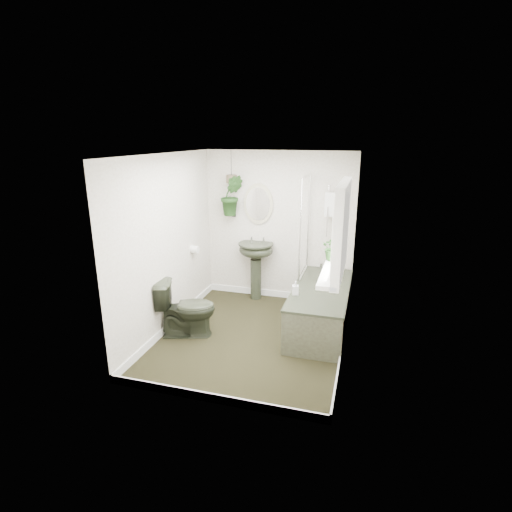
# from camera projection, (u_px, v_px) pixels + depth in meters

# --- Properties ---
(floor) EXTENTS (2.30, 2.80, 0.02)m
(floor) POSITION_uv_depth(u_px,v_px,m) (253.00, 337.00, 5.19)
(floor) COLOR black
(floor) RESTS_ON ground
(ceiling) EXTENTS (2.30, 2.80, 0.02)m
(ceiling) POSITION_uv_depth(u_px,v_px,m) (252.00, 153.00, 4.52)
(ceiling) COLOR white
(ceiling) RESTS_ON ground
(wall_back) EXTENTS (2.30, 0.02, 2.30)m
(wall_back) POSITION_uv_depth(u_px,v_px,m) (279.00, 227.00, 6.15)
(wall_back) COLOR white
(wall_back) RESTS_ON ground
(wall_front) EXTENTS (2.30, 0.02, 2.30)m
(wall_front) POSITION_uv_depth(u_px,v_px,m) (208.00, 294.00, 3.56)
(wall_front) COLOR white
(wall_front) RESTS_ON ground
(wall_left) EXTENTS (0.02, 2.80, 2.30)m
(wall_left) POSITION_uv_depth(u_px,v_px,m) (167.00, 245.00, 5.16)
(wall_left) COLOR white
(wall_left) RESTS_ON ground
(wall_right) EXTENTS (0.02, 2.80, 2.30)m
(wall_right) POSITION_uv_depth(u_px,v_px,m) (350.00, 259.00, 4.54)
(wall_right) COLOR white
(wall_right) RESTS_ON ground
(skirting) EXTENTS (2.30, 2.80, 0.10)m
(skirting) POSITION_uv_depth(u_px,v_px,m) (253.00, 333.00, 5.17)
(skirting) COLOR white
(skirting) RESTS_ON floor
(bathtub) EXTENTS (0.72, 1.72, 0.58)m
(bathtub) POSITION_uv_depth(u_px,v_px,m) (320.00, 308.00, 5.35)
(bathtub) COLOR #262B1F
(bathtub) RESTS_ON floor
(bath_screen) EXTENTS (0.04, 0.72, 1.40)m
(bath_screen) POSITION_uv_depth(u_px,v_px,m) (305.00, 226.00, 5.60)
(bath_screen) COLOR silver
(bath_screen) RESTS_ON bathtub
(shower_box) EXTENTS (0.20, 0.10, 0.35)m
(shower_box) POSITION_uv_depth(u_px,v_px,m) (332.00, 204.00, 5.76)
(shower_box) COLOR white
(shower_box) RESTS_ON wall_back
(oval_mirror) EXTENTS (0.46, 0.03, 0.62)m
(oval_mirror) POSITION_uv_depth(u_px,v_px,m) (258.00, 204.00, 6.09)
(oval_mirror) COLOR #B5AE8C
(oval_mirror) RESTS_ON wall_back
(wall_sconce) EXTENTS (0.04, 0.04, 0.22)m
(wall_sconce) POSITION_uv_depth(u_px,v_px,m) (233.00, 209.00, 6.22)
(wall_sconce) COLOR black
(wall_sconce) RESTS_ON wall_back
(toilet_roll_holder) EXTENTS (0.11, 0.11, 0.11)m
(toilet_roll_holder) POSITION_uv_depth(u_px,v_px,m) (195.00, 249.00, 5.86)
(toilet_roll_holder) COLOR white
(toilet_roll_holder) RESTS_ON wall_left
(window_recess) EXTENTS (0.08, 1.00, 0.90)m
(window_recess) POSITION_uv_depth(u_px,v_px,m) (342.00, 230.00, 3.77)
(window_recess) COLOR white
(window_recess) RESTS_ON wall_right
(window_sill) EXTENTS (0.18, 1.00, 0.04)m
(window_sill) POSITION_uv_depth(u_px,v_px,m) (332.00, 271.00, 3.91)
(window_sill) COLOR white
(window_sill) RESTS_ON wall_right
(window_blinds) EXTENTS (0.01, 0.86, 0.76)m
(window_blinds) POSITION_uv_depth(u_px,v_px,m) (337.00, 229.00, 3.79)
(window_blinds) COLOR white
(window_blinds) RESTS_ON wall_right
(toilet) EXTENTS (0.82, 0.62, 0.75)m
(toilet) POSITION_uv_depth(u_px,v_px,m) (186.00, 308.00, 5.13)
(toilet) COLOR #262B1F
(toilet) RESTS_ON floor
(pedestal_sink) EXTENTS (0.61, 0.54, 0.92)m
(pedestal_sink) POSITION_uv_depth(u_px,v_px,m) (256.00, 271.00, 6.28)
(pedestal_sink) COLOR #262B1F
(pedestal_sink) RESTS_ON floor
(sill_plant) EXTENTS (0.29, 0.27, 0.27)m
(sill_plant) POSITION_uv_depth(u_px,v_px,m) (333.00, 248.00, 4.15)
(sill_plant) COLOR black
(sill_plant) RESTS_ON window_sill
(hanging_plant) EXTENTS (0.41, 0.37, 0.61)m
(hanging_plant) POSITION_uv_depth(u_px,v_px,m) (232.00, 195.00, 6.05)
(hanging_plant) COLOR black
(hanging_plant) RESTS_ON ceiling
(soap_bottle) EXTENTS (0.09, 0.10, 0.18)m
(soap_bottle) POSITION_uv_depth(u_px,v_px,m) (295.00, 288.00, 5.01)
(soap_bottle) COLOR black
(soap_bottle) RESTS_ON bathtub
(hanging_pot) EXTENTS (0.16, 0.16, 0.12)m
(hanging_pot) POSITION_uv_depth(u_px,v_px,m) (231.00, 179.00, 5.98)
(hanging_pot) COLOR brown
(hanging_pot) RESTS_ON ceiling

